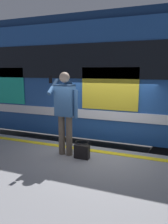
{
  "coord_description": "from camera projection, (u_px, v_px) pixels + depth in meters",
  "views": [
    {
      "loc": [
        -1.54,
        4.9,
        2.82
      ],
      "look_at": [
        0.27,
        0.3,
        1.89
      ],
      "focal_mm": 35.4,
      "sensor_mm": 36.0,
      "label": 1
    }
  ],
  "objects": [
    {
      "name": "handbag",
      "position": [
        82.0,
        151.0,
        4.65
      ],
      "size": [
        0.32,
        0.29,
        0.36
      ],
      "color": "black",
      "rests_on": "platform"
    },
    {
      "name": "passenger",
      "position": [
        65.0,
        107.0,
        4.71
      ],
      "size": [
        0.57,
        0.55,
        1.8
      ],
      "color": "brown",
      "rests_on": "platform"
    },
    {
      "name": "safety_line",
      "position": [
        95.0,
        151.0,
        5.1
      ],
      "size": [
        15.0,
        0.16,
        0.01
      ],
      "primitive_type": "cube",
      "color": "yellow",
      "rests_on": "platform"
    },
    {
      "name": "track_rail_near",
      "position": [
        112.0,
        161.0,
        6.8
      ],
      "size": [
        19.9,
        0.08,
        0.16
      ],
      "primitive_type": "cube",
      "color": "slate",
      "rests_on": "ground"
    },
    {
      "name": "train_carriage",
      "position": [
        73.0,
        77.0,
        7.56
      ],
      "size": [
        9.65,
        2.95,
        4.16
      ],
      "color": "#1E478C",
      "rests_on": "ground"
    },
    {
      "name": "track_rail_far",
      "position": [
        122.0,
        146.0,
        8.11
      ],
      "size": [
        19.9,
        0.08,
        0.16
      ],
      "primitive_type": "cube",
      "color": "slate",
      "rests_on": "ground"
    },
    {
      "name": "platform",
      "position": [
        54.0,
        224.0,
        3.4
      ],
      "size": [
        15.31,
        4.53,
        0.99
      ],
      "primitive_type": "cube",
      "color": "gray",
      "rests_on": "ground"
    },
    {
      "name": "ground_plane",
      "position": [
        98.0,
        184.0,
        5.56
      ],
      "size": [
        24.25,
        24.25,
        0.0
      ],
      "primitive_type": "plane",
      "color": "#4C4742"
    }
  ]
}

